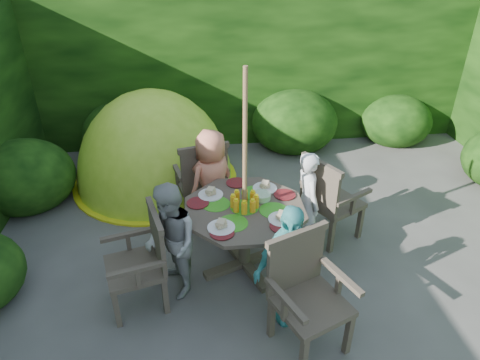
{
  "coord_description": "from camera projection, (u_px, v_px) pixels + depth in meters",
  "views": [
    {
      "loc": [
        -1.08,
        -3.19,
        3.18
      ],
      "look_at": [
        -0.62,
        0.79,
        0.85
      ],
      "focal_mm": 32.0,
      "sensor_mm": 36.0,
      "label": 1
    }
  ],
  "objects": [
    {
      "name": "ground",
      "position": [
        308.0,
        285.0,
        4.44
      ],
      "size": [
        60.0,
        60.0,
        0.0
      ],
      "primitive_type": "plane",
      "color": "#4C4943",
      "rests_on": "ground"
    },
    {
      "name": "hedge_enclosure",
      "position": [
        287.0,
        124.0,
        4.96
      ],
      "size": [
        9.0,
        9.0,
        2.5
      ],
      "color": "black",
      "rests_on": "ground"
    },
    {
      "name": "patio_table",
      "position": [
        245.0,
        217.0,
        4.4
      ],
      "size": [
        1.69,
        1.69,
        0.91
      ],
      "rotation": [
        0.0,
        0.0,
        0.37
      ],
      "color": "#3D3327",
      "rests_on": "ground"
    },
    {
      "name": "parasol_pole",
      "position": [
        245.0,
        178.0,
        4.17
      ],
      "size": [
        0.06,
        0.06,
        2.2
      ],
      "primitive_type": "cylinder",
      "rotation": [
        0.0,
        0.0,
        0.37
      ],
      "color": "brown",
      "rests_on": "ground"
    },
    {
      "name": "garden_chair_right",
      "position": [
        329.0,
        198.0,
        4.88
      ],
      "size": [
        0.76,
        0.79,
        1.02
      ],
      "rotation": [
        0.0,
        0.0,
        2.06
      ],
      "color": "#3D3327",
      "rests_on": "ground"
    },
    {
      "name": "garden_chair_left",
      "position": [
        143.0,
        260.0,
        4.01
      ],
      "size": [
        0.65,
        0.7,
        0.97
      ],
      "rotation": [
        0.0,
        0.0,
        -1.31
      ],
      "color": "#3D3327",
      "rests_on": "ground"
    },
    {
      "name": "garden_chair_back",
      "position": [
        202.0,
        178.0,
        5.27
      ],
      "size": [
        0.73,
        0.68,
        1.03
      ],
      "rotation": [
        0.0,
        0.0,
        3.38
      ],
      "color": "#3D3327",
      "rests_on": "ground"
    },
    {
      "name": "garden_chair_front",
      "position": [
        306.0,
        292.0,
        3.61
      ],
      "size": [
        0.77,
        0.73,
        1.02
      ],
      "rotation": [
        0.0,
        0.0,
        0.4
      ],
      "color": "#3D3327",
      "rests_on": "ground"
    },
    {
      "name": "child_right",
      "position": [
        308.0,
        201.0,
        4.75
      ],
      "size": [
        0.32,
        0.46,
        1.19
      ],
      "primitive_type": "imported",
      "rotation": [
        0.0,
        0.0,
        1.66
      ],
      "color": "white",
      "rests_on": "ground"
    },
    {
      "name": "child_left",
      "position": [
        171.0,
        242.0,
        4.09
      ],
      "size": [
        0.64,
        0.71,
        1.22
      ],
      "primitive_type": "imported",
      "rotation": [
        0.0,
        0.0,
        -1.22
      ],
      "color": "#9E9F9A",
      "rests_on": "ground"
    },
    {
      "name": "child_back",
      "position": [
        212.0,
        182.0,
        5.01
      ],
      "size": [
        0.75,
        0.71,
        1.29
      ],
      "primitive_type": "imported",
      "rotation": [
        0.0,
        0.0,
        3.78
      ],
      "color": "#EA8260",
      "rests_on": "ground"
    },
    {
      "name": "child_front",
      "position": [
        287.0,
        265.0,
        3.8
      ],
      "size": [
        0.78,
        0.6,
        1.23
      ],
      "primitive_type": "imported",
      "rotation": [
        0.0,
        0.0,
        0.47
      ],
      "color": "#4CB3B0",
      "rests_on": "ground"
    },
    {
      "name": "dome_tent",
      "position": [
        157.0,
        180.0,
        6.33
      ],
      "size": [
        2.37,
        2.37,
        2.71
      ],
      "rotation": [
        0.0,
        0.0,
        0.0
      ],
      "color": "#9FCD27",
      "rests_on": "ground"
    }
  ]
}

